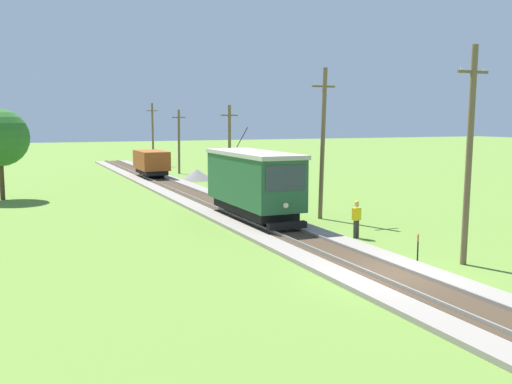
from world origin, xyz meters
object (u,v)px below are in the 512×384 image
Objects in this scene: utility_pole_mid at (230,146)px; gravel_pile at (197,175)px; freight_car at (151,162)px; track_worker at (356,217)px; red_tram at (253,182)px; utility_pole_far at (179,141)px; trackside_signal_marker at (418,248)px; utility_pole_foreground at (469,154)px; tree_left_near at (0,138)px; utility_pole_distant at (153,134)px; utility_pole_near_tram at (323,143)px.

gravel_pile is at bearing 91.84° from utility_pole_mid.
freight_car reaches higher than track_worker.
gravel_pile is (3.59, -2.67, -1.05)m from freight_car.
red_tram is 1.31× the size of utility_pole_far.
gravel_pile is at bearing -36.65° from freight_car.
gravel_pile is (1.40, 33.00, -0.16)m from trackside_signal_marker.
utility_pole_foreground is 31.26m from tree_left_near.
utility_pole_distant is 1.19× the size of tree_left_near.
utility_pole_far is 34.80m from track_worker.
utility_pole_foreground is 1.11× the size of utility_pole_distant.
track_worker is (-1.09, -46.42, -2.84)m from utility_pole_distant.
utility_pole_mid reaches higher than track_worker.
freight_car is at bearing -103.58° from utility_pole_distant.
red_tram is at bearing -164.69° from track_worker.
utility_pole_near_tram is 22.94m from gravel_pile.
utility_pole_distant reaches higher than tree_left_near.
utility_pole_distant is 6.32× the size of trackside_signal_marker.
trackside_signal_marker is (-1.66, 0.71, -3.57)m from utility_pole_foreground.
trackside_signal_marker reaches higher than gravel_pile.
utility_pole_distant reaches higher than gravel_pile.
utility_pole_distant is at bearing 57.33° from tree_left_near.
freight_car is 16.27m from tree_left_near.
red_tram is 19.54m from tree_left_near.
utility_pole_distant reaches higher than utility_pole_far.
gravel_pile is (-0.25, -18.59, -3.32)m from utility_pole_distant.
utility_pole_near_tram reaches higher than red_tram.
utility_pole_distant reaches higher than trackside_signal_marker.
freight_car is 0.63× the size of utility_pole_foreground.
utility_pole_mid is at bearing 90.00° from utility_pole_foreground.
freight_car is 0.70× the size of utility_pole_distant.
utility_pole_far reaches higher than track_worker.
utility_pole_far is 21.69m from tree_left_near.
utility_pole_foreground is at bearing 0.94° from track_worker.
utility_pole_mid is 14.79m from utility_pole_far.
gravel_pile is at bearing -92.11° from utility_pole_far.
utility_pole_foreground reaches higher than utility_pole_far.
utility_pole_distant is at bearing 90.00° from utility_pole_mid.
trackside_signal_marker is (-1.66, -25.08, -2.76)m from utility_pole_mid.
utility_pole_far is 11.72m from utility_pole_distant.
utility_pole_near_tram is at bearing 90.00° from utility_pole_foreground.
utility_pole_mid reaches higher than trackside_signal_marker.
tree_left_near is (-12.67, -9.83, 2.73)m from freight_car.
utility_pole_near_tram reaches higher than gravel_pile.
utility_pole_near_tram reaches higher than utility_pole_mid.
red_tram is 6.66m from track_worker.
utility_pole_foreground is at bearing -23.12° from trackside_signal_marker.
utility_pole_mid is 1.02× the size of utility_pole_far.
utility_pole_mid is 5.64× the size of trackside_signal_marker.
tree_left_near is (-16.51, 15.47, 0.03)m from utility_pole_near_tram.
utility_pole_far is at bearing 82.39° from red_tram.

